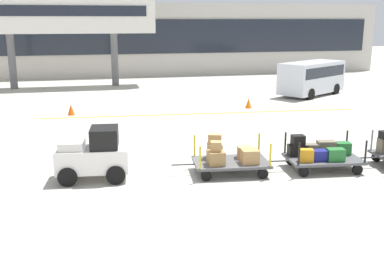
{
  "coord_description": "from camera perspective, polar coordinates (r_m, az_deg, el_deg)",
  "views": [
    {
      "loc": [
        -3.14,
        -13.17,
        4.68
      ],
      "look_at": [
        0.13,
        1.76,
        1.06
      ],
      "focal_mm": 42.37,
      "sensor_mm": 36.0,
      "label": 1
    }
  ],
  "objects": [
    {
      "name": "apron_lead_line",
      "position": [
        23.09,
        1.3,
        1.63
      ],
      "size": [
        16.1,
        1.25,
        0.01
      ],
      "primitive_type": "cube",
      "rotation": [
        0.0,
        0.0,
        -0.07
      ],
      "color": "yellow",
      "rests_on": "ground_plane"
    },
    {
      "name": "ground_plane",
      "position": [
        14.33,
        1.01,
        -5.74
      ],
      "size": [
        120.0,
        120.0,
        0.0
      ],
      "primitive_type": "plane",
      "color": "#B2ADA0"
    },
    {
      "name": "terminal_building",
      "position": [
        39.31,
        -7.9,
        10.76
      ],
      "size": [
        44.64,
        2.51,
        6.01
      ],
      "color": "#BCB7AD",
      "rests_on": "ground_plane"
    },
    {
      "name": "baggage_cart_lead",
      "position": [
        14.08,
        4.71,
        -3.83
      ],
      "size": [
        3.05,
        1.61,
        1.19
      ],
      "color": "#4C4C4F",
      "rests_on": "ground_plane"
    },
    {
      "name": "shuttle_van",
      "position": [
        29.62,
        14.86,
        6.2
      ],
      "size": [
        5.09,
        4.12,
        2.1
      ],
      "color": "silver",
      "rests_on": "ground_plane"
    },
    {
      "name": "baggage_tug",
      "position": [
        13.81,
        -12.26,
        -3.51
      ],
      "size": [
        2.19,
        1.4,
        1.58
      ],
      "color": "white",
      "rests_on": "ground_plane"
    },
    {
      "name": "safety_cone_far",
      "position": [
        24.71,
        7.13,
        2.94
      ],
      "size": [
        0.36,
        0.36,
        0.55
      ],
      "primitive_type": "cone",
      "color": "orange",
      "rests_on": "ground_plane"
    },
    {
      "name": "jet_bridge",
      "position": [
        33.36,
        -19.0,
        13.14
      ],
      "size": [
        14.76,
        3.0,
        6.35
      ],
      "color": "silver",
      "rests_on": "ground_plane"
    },
    {
      "name": "safety_cone_near",
      "position": [
        23.53,
        -14.98,
        2.07
      ],
      "size": [
        0.36,
        0.36,
        0.55
      ],
      "primitive_type": "cone",
      "color": "#EA590F",
      "rests_on": "ground_plane"
    },
    {
      "name": "baggage_cart_middle",
      "position": [
        15.02,
        15.89,
        -3.3
      ],
      "size": [
        3.05,
        1.61,
        1.1
      ],
      "color": "#4C4C4F",
      "rests_on": "ground_plane"
    }
  ]
}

